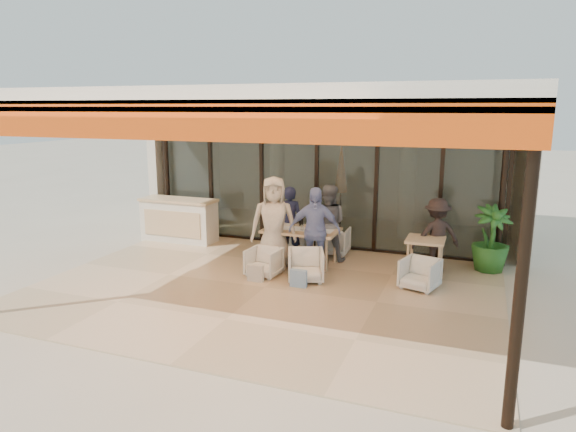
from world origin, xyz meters
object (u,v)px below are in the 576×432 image
Objects in this scene: chair_near_left at (264,261)px; side_table at (425,244)px; chair_far_left at (298,238)px; potted_palm at (491,239)px; side_chair at (420,272)px; standing_woman at (436,235)px; host_counter at (179,220)px; diner_grey at (328,223)px; dining_table at (301,232)px; diner_cream at (274,223)px; diner_navy at (290,222)px; diner_periwinkle at (314,231)px; chair_near_right at (306,264)px; chair_far_right at (334,240)px.

chair_near_left is 0.81× the size of side_table.
potted_palm is at bearing -178.00° from chair_far_left.
standing_woman reaches higher than side_chair.
host_counter is 3.06× the size of chair_near_left.
potted_palm reaches higher than chair_near_left.
chair_near_left is 0.46× the size of potted_palm.
dining_table is at bearing 33.80° from diner_grey.
standing_woman is (3.02, 0.96, -0.20)m from diner_cream.
diner_navy is 0.91× the size of diner_periwinkle.
chair_near_left is 0.42× the size of standing_woman.
host_counter is 1.09× the size of diner_periwinkle.
dining_table is 2.45m from side_table.
standing_woman is at bearing 67.92° from side_table.
side_chair is at bearing 54.89° from standing_woman.
potted_palm is at bearing 1.31° from host_counter.
potted_palm is (4.01, 1.82, 0.35)m from chair_near_left.
potted_palm is (4.01, 0.42, -0.11)m from diner_navy.
diner_grey is at bearing 63.40° from chair_near_left.
chair_near_left is 3.07m from side_table.
dining_table reaches higher than chair_near_right.
standing_woman is (0.16, 1.15, 0.42)m from side_chair.
diner_cream is at bearing 165.49° from diner_periwinkle.
diner_cream reaches higher than chair_far_right.
chair_near_right is at bearing 114.17° from diner_navy.
chair_far_right is 0.89× the size of side_table.
potted_palm is at bearing 28.81° from chair_near_left.
side_chair is at bearing -90.00° from side_table.
standing_woman is at bearing 30.17° from chair_near_left.
host_counter reaches higher than side_chair.
chair_far_right is at bearing 157.61° from side_chair.
diner_periwinkle is (0.84, -0.90, 0.08)m from diner_navy.
chair_near_left is at bearing -29.67° from host_counter.
chair_near_left is at bearing -157.96° from side_chair.
dining_table is 2.26× the size of chair_near_right.
potted_palm is at bearing 179.25° from diner_navy.
diner_cream is 1.42× the size of potted_palm.
side_table is (2.86, 0.56, -0.29)m from diner_cream.
diner_navy reaches higher than dining_table.
chair_near_right is at bearing -104.51° from diner_periwinkle.
diner_periwinkle is (0.84, 0.50, 0.55)m from chair_near_left.
side_chair is (2.86, 0.31, 0.01)m from chair_near_left.
chair_far_left is at bearing 4.59° from host_counter.
standing_woman reaches higher than potted_palm.
diner_grey reaches higher than host_counter.
standing_woman reaches higher than dining_table.
host_counter is 2.94m from diner_navy.
chair_near_left is at bearing -113.28° from dining_table.
standing_woman is at bearing -159.90° from potted_palm.
chair_far_left is 1.53m from diner_cream.
chair_far_right is 1.09× the size of chair_near_left.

